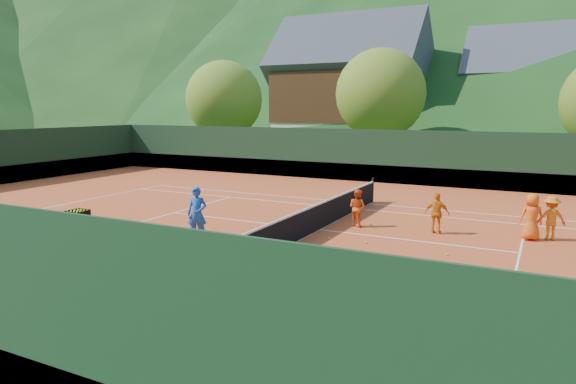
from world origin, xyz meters
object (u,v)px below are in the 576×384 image
at_px(coach, 197,214).
at_px(student_a, 357,208).
at_px(student_b, 437,213).
at_px(tennis_net, 319,216).
at_px(ball_hopper, 78,218).
at_px(chalet_mid, 541,99).
at_px(student_d, 551,218).
at_px(chalet_left, 350,92).
at_px(student_c, 532,217).

height_order(coach, student_a, coach).
bearing_deg(student_b, tennis_net, 19.87).
height_order(ball_hopper, chalet_mid, chalet_mid).
height_order(student_b, student_d, student_d).
relative_size(student_d, ball_hopper, 1.43).
height_order(ball_hopper, chalet_left, chalet_left).
relative_size(student_c, ball_hopper, 1.52).
xyz_separation_m(student_c, tennis_net, (-6.60, -1.78, -0.26)).
distance_m(coach, chalet_mid, 38.35).
distance_m(ball_hopper, chalet_left, 35.43).
height_order(student_c, tennis_net, student_c).
height_order(student_d, ball_hopper, student_d).
relative_size(coach, tennis_net, 0.14).
bearing_deg(chalet_mid, coach, -103.50).
bearing_deg(student_d, tennis_net, -2.38).
bearing_deg(student_d, ball_hopper, 8.89).
relative_size(student_b, chalet_left, 0.10).
relative_size(student_c, chalet_mid, 0.12).
bearing_deg(chalet_left, tennis_net, -71.57).
bearing_deg(chalet_left, ball_hopper, -83.78).
relative_size(coach, chalet_left, 0.12).
distance_m(coach, ball_hopper, 3.76).
relative_size(student_a, ball_hopper, 1.34).
height_order(coach, chalet_left, chalet_left).
height_order(tennis_net, ball_hopper, tennis_net).
bearing_deg(ball_hopper, student_b, 31.90).
bearing_deg(chalet_left, student_d, -58.42).
bearing_deg(student_c, student_b, -13.61).
bearing_deg(coach, tennis_net, 24.70).
bearing_deg(student_b, student_a, 4.24).
bearing_deg(ball_hopper, coach, 28.77).
xyz_separation_m(coach, student_b, (6.64, 4.37, -0.17)).
bearing_deg(ball_hopper, chalet_mid, 72.59).
distance_m(student_d, tennis_net, 7.46).
bearing_deg(chalet_left, student_c, -59.53).
bearing_deg(tennis_net, chalet_mid, 79.99).
bearing_deg(coach, student_b, 11.40).
bearing_deg(student_d, coach, 8.51).
xyz_separation_m(student_c, student_d, (0.55, 0.31, -0.04)).
relative_size(ball_hopper, chalet_left, 0.07).
bearing_deg(student_b, chalet_left, -63.69).
distance_m(student_b, student_c, 2.90).
distance_m(student_c, chalet_left, 33.10).
xyz_separation_m(coach, student_c, (9.50, 4.86, -0.10)).
distance_m(student_a, tennis_net, 1.51).
distance_m(student_b, ball_hopper, 11.70).
xyz_separation_m(student_a, ball_hopper, (-7.18, -6.01, 0.08)).
relative_size(student_a, student_b, 0.97).
bearing_deg(student_c, coach, 3.87).
xyz_separation_m(student_a, student_b, (2.75, 0.17, 0.02)).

